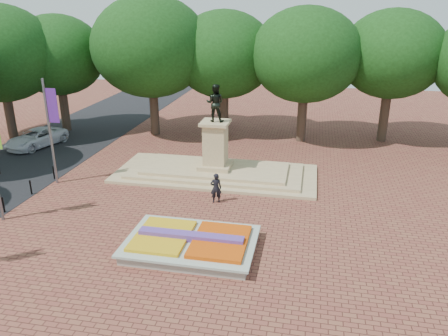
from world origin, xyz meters
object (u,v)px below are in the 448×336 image
flower_bed (192,243)px  monument (216,163)px  pedestrian (216,188)px  van (36,138)px

flower_bed → monument: (-1.03, 10.00, 0.50)m
monument → flower_bed: bearing=-84.1°
flower_bed → monument: size_ratio=0.45×
pedestrian → van: bearing=-42.2°
van → pedestrian: pedestrian is taller
monument → van: monument is taller
flower_bed → van: bearing=142.1°
van → pedestrian: (17.23, -7.79, 0.20)m
monument → van: 16.59m
van → pedestrian: 18.91m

